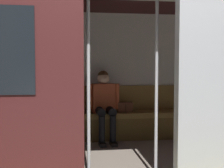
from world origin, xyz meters
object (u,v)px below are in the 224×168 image
Objects in this scene: book at (79,112)px; grab_pole_door at (88,80)px; bench_seat at (106,119)px; train_car at (110,45)px; grab_pole_far at (156,80)px; person_seated at (104,101)px; handbag at (125,107)px.

grab_pole_door is at bearing 108.04° from book.
grab_pole_door is at bearing 78.36° from bench_seat.
train_car is at bearing 125.88° from book.
person_seated is at bearing -76.50° from grab_pole_far.
grab_pole_far is at bearing 103.50° from person_seated.
book is 2.13m from grab_pole_far.
train_car reaches higher than handbag.
train_car is at bearing 87.10° from bench_seat.
train_car is 2.88× the size of grab_pole_far.
person_seated is at bearing 178.51° from book.
bench_seat is at bearing 6.43° from handbag.
person_seated is at bearing -100.85° from grab_pole_door.
train_car is 0.96m from grab_pole_far.
bench_seat is 0.33m from person_seated.
handbag is (-0.38, -0.09, -0.13)m from person_seated.
book is at bearing -2.86° from handbag.
train_car is 5.32× the size of person_seated.
handbag is at bearing -173.57° from bench_seat.
train_car reaches higher than bench_seat.
grab_pole_door reaches higher than person_seated.
handbag is at bearing -111.00° from grab_pole_door.
handbag is at bearing -88.84° from grab_pole_far.
grab_pole_door reaches higher than book.
person_seated reaches higher than bench_seat.
train_car is at bearing -112.08° from grab_pole_door.
grab_pole_far is (-0.85, 1.85, 0.62)m from book.
handbag is (-0.39, -1.07, -0.99)m from train_car.
bench_seat is at bearing -101.64° from grab_pole_door.
grab_pole_far is (-0.38, 1.77, 0.75)m from bench_seat.
grab_pole_far reaches higher than handbag.
grab_pole_far reaches higher than person_seated.
book is at bearing -69.41° from train_car.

